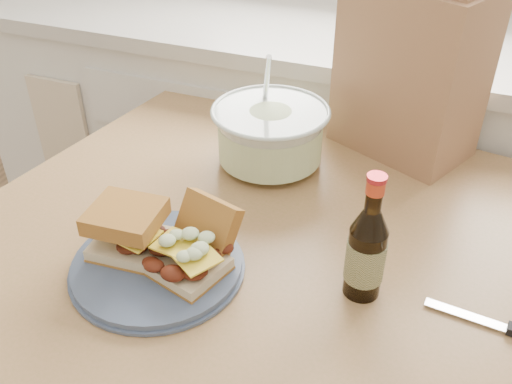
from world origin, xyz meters
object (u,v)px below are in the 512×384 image
at_px(coleslaw_bowl, 270,137).
at_px(beer_bottle, 366,251).
at_px(paper_bag, 411,71).
at_px(dining_table, 248,271).
at_px(plate, 157,265).

xyz_separation_m(coleslaw_bowl, beer_bottle, (0.27, -0.30, 0.02)).
distance_m(coleslaw_bowl, paper_bag, 0.32).
xyz_separation_m(dining_table, plate, (-0.09, -0.17, 0.13)).
bearing_deg(dining_table, coleslaw_bowl, 108.82).
relative_size(beer_bottle, paper_bag, 0.61).
relative_size(dining_table, beer_bottle, 5.08).
xyz_separation_m(plate, beer_bottle, (0.32, 0.08, 0.07)).
xyz_separation_m(dining_table, coleslaw_bowl, (-0.04, 0.21, 0.18)).
xyz_separation_m(coleslaw_bowl, paper_bag, (0.24, 0.17, 0.12)).
bearing_deg(coleslaw_bowl, dining_table, -80.18).
bearing_deg(plate, coleslaw_bowl, 81.78).
distance_m(dining_table, coleslaw_bowl, 0.28).
xyz_separation_m(beer_bottle, paper_bag, (-0.02, 0.48, 0.10)).
bearing_deg(plate, beer_bottle, 13.27).
bearing_deg(coleslaw_bowl, beer_bottle, -48.61).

